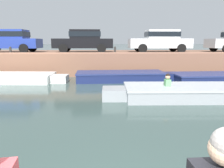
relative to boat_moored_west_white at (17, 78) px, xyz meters
The scene contains 12 objects.
ground_plane 6.74m from the boat_moored_west_white, 40.96° to the right, with size 400.00×400.00×0.00m, color #384C47.
far_quay_wall 6.91m from the boat_moored_west_white, 42.41° to the left, with size 60.00×6.00×1.47m, color brown.
far_wall_coping 5.53m from the boat_moored_west_white, 19.15° to the left, with size 60.00×0.24×0.08m, color #9F6C52.
boat_moored_west_white is the anchor object (origin of this frame).
boat_moored_central_navy 6.01m from the boat_moored_west_white, ahead, with size 5.97×1.95×0.52m.
boat_moored_east_navy 11.46m from the boat_moored_west_white, ahead, with size 6.00×2.22×0.44m.
motorboat_passing 8.67m from the boat_moored_west_white, 26.52° to the right, with size 5.72×2.00×1.00m.
car_leftmost_blue 4.32m from the boat_moored_west_white, 115.75° to the left, with size 4.20×1.99×1.54m.
car_left_inner_black 5.28m from the boat_moored_west_white, 44.74° to the left, with size 4.12×2.05×1.54m.
car_centre_white 9.66m from the boat_moored_west_white, 21.22° to the left, with size 4.26×1.94×1.54m.
mooring_bollard_west 2.60m from the boat_moored_west_white, 118.05° to the left, with size 0.15×0.15×0.45m.
mooring_bollard_mid 6.03m from the boat_moored_west_white, 18.91° to the left, with size 0.15×0.15×0.45m.
Camera 1 is at (-0.26, -1.63, 2.22)m, focal length 35.00 mm.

